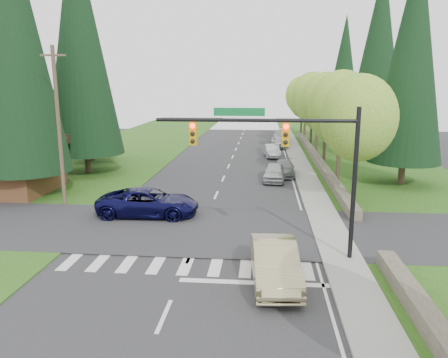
# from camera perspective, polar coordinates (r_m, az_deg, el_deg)

# --- Properties ---
(ground) EXTENTS (120.00, 120.00, 0.00)m
(ground) POSITION_cam_1_polar(r_m,az_deg,el_deg) (16.55, -7.03, -15.62)
(ground) COLOR #28282B
(ground) RESTS_ON ground
(grass_east) EXTENTS (14.00, 110.00, 0.06)m
(grass_east) POSITION_cam_1_polar(r_m,az_deg,el_deg) (36.44, 20.56, -0.62)
(grass_east) COLOR #244A13
(grass_east) RESTS_ON ground
(grass_west) EXTENTS (14.00, 110.00, 0.06)m
(grass_west) POSITION_cam_1_polar(r_m,az_deg,el_deg) (38.69, -19.78, 0.16)
(grass_west) COLOR #244A13
(grass_west) RESTS_ON ground
(cross_street) EXTENTS (120.00, 8.00, 0.10)m
(cross_street) POSITION_cam_1_polar(r_m,az_deg,el_deg) (23.79, -2.99, -6.62)
(cross_street) COLOR #28282B
(cross_street) RESTS_ON ground
(sidewalk_east) EXTENTS (1.80, 80.00, 0.13)m
(sidewalk_east) POSITION_cam_1_polar(r_m,az_deg,el_deg) (37.24, 10.68, 0.28)
(sidewalk_east) COLOR gray
(sidewalk_east) RESTS_ON ground
(curb_east) EXTENTS (0.20, 80.00, 0.13)m
(curb_east) POSITION_cam_1_polar(r_m,az_deg,el_deg) (37.17, 9.38, 0.31)
(curb_east) COLOR gray
(curb_east) RESTS_ON ground
(stone_wall_north) EXTENTS (0.70, 40.00, 0.70)m
(stone_wall_north) POSITION_cam_1_polar(r_m,az_deg,el_deg) (45.19, 11.91, 2.72)
(stone_wall_north) COLOR #4C4438
(stone_wall_north) RESTS_ON ground
(traffic_signal) EXTENTS (8.70, 0.37, 6.80)m
(traffic_signal) POSITION_cam_1_polar(r_m,az_deg,el_deg) (18.99, 8.52, 3.89)
(traffic_signal) COLOR black
(traffic_signal) RESTS_ON ground
(brown_building) EXTENTS (8.40, 8.40, 5.40)m
(brown_building) POSITION_cam_1_polar(r_m,az_deg,el_deg) (34.79, -26.58, 3.48)
(brown_building) COLOR #4C2D19
(brown_building) RESTS_ON ground
(utility_pole) EXTENTS (1.60, 0.24, 10.00)m
(utility_pole) POSITION_cam_1_polar(r_m,az_deg,el_deg) (29.30, -20.78, 6.50)
(utility_pole) COLOR #473828
(utility_pole) RESTS_ON ground
(decid_tree_0) EXTENTS (4.80, 4.80, 8.37)m
(decid_tree_0) POSITION_cam_1_polar(r_m,az_deg,el_deg) (28.96, 17.17, 7.60)
(decid_tree_0) COLOR #38281C
(decid_tree_0) RESTS_ON ground
(decid_tree_1) EXTENTS (5.20, 5.20, 8.80)m
(decid_tree_1) POSITION_cam_1_polar(r_m,az_deg,el_deg) (35.83, 15.07, 8.87)
(decid_tree_1) COLOR #38281C
(decid_tree_1) RESTS_ON ground
(decid_tree_2) EXTENTS (5.00, 5.00, 8.82)m
(decid_tree_2) POSITION_cam_1_polar(r_m,az_deg,el_deg) (42.70, 13.23, 9.64)
(decid_tree_2) COLOR #38281C
(decid_tree_2) RESTS_ON ground
(decid_tree_3) EXTENTS (5.00, 5.00, 8.55)m
(decid_tree_3) POSITION_cam_1_polar(r_m,az_deg,el_deg) (49.66, 12.23, 9.73)
(decid_tree_3) COLOR #38281C
(decid_tree_3) RESTS_ON ground
(decid_tree_4) EXTENTS (5.40, 5.40, 9.18)m
(decid_tree_4) POSITION_cam_1_polar(r_m,az_deg,el_deg) (56.61, 11.50, 10.46)
(decid_tree_4) COLOR #38281C
(decid_tree_4) RESTS_ON ground
(decid_tree_5) EXTENTS (4.80, 4.80, 8.30)m
(decid_tree_5) POSITION_cam_1_polar(r_m,az_deg,el_deg) (63.57, 10.62, 10.20)
(decid_tree_5) COLOR #38281C
(decid_tree_5) RESTS_ON ground
(decid_tree_6) EXTENTS (5.20, 5.20, 8.86)m
(decid_tree_6) POSITION_cam_1_polar(r_m,az_deg,el_deg) (70.53, 10.19, 10.69)
(decid_tree_6) COLOR #38281C
(decid_tree_6) RESTS_ON ground
(conifer_w_a) EXTENTS (6.12, 6.12, 19.80)m
(conifer_w_a) POSITION_cam_1_polar(r_m,az_deg,el_deg) (32.74, -25.76, 16.56)
(conifer_w_a) COLOR #38281C
(conifer_w_a) RESTS_ON ground
(conifer_w_b) EXTENTS (5.44, 5.44, 17.80)m
(conifer_w_b) POSITION_cam_1_polar(r_m,az_deg,el_deg) (37.62, -26.49, 14.26)
(conifer_w_b) COLOR #38281C
(conifer_w_b) RESTS_ON ground
(conifer_w_c) EXTENTS (6.46, 6.46, 20.80)m
(conifer_w_c) POSITION_cam_1_polar(r_m,az_deg,el_deg) (39.49, -18.39, 16.95)
(conifer_w_c) COLOR #38281C
(conifer_w_c) RESTS_ON ground
(conifer_w_e) EXTENTS (5.78, 5.78, 18.80)m
(conifer_w_e) POSITION_cam_1_polar(r_m,az_deg,el_deg) (45.71, -17.63, 15.04)
(conifer_w_e) COLOR #38281C
(conifer_w_e) RESTS_ON ground
(conifer_e_a) EXTENTS (5.44, 5.44, 17.80)m
(conifer_e_a) POSITION_cam_1_polar(r_m,az_deg,el_deg) (35.96, 23.36, 14.68)
(conifer_e_a) COLOR #38281C
(conifer_e_a) RESTS_ON ground
(conifer_e_b) EXTENTS (6.12, 6.12, 19.80)m
(conifer_e_b) POSITION_cam_1_polar(r_m,az_deg,el_deg) (49.76, 19.53, 15.23)
(conifer_e_b) COLOR #38281C
(conifer_e_b) RESTS_ON ground
(conifer_e_c) EXTENTS (5.10, 5.10, 16.80)m
(conifer_e_c) POSITION_cam_1_polar(r_m,az_deg,el_deg) (63.20, 15.39, 13.38)
(conifer_e_c) COLOR #38281C
(conifer_e_c) RESTS_ON ground
(sedan_champagne) EXTENTS (2.10, 5.08, 1.63)m
(sedan_champagne) POSITION_cam_1_polar(r_m,az_deg,el_deg) (17.67, 6.65, -10.78)
(sedan_champagne) COLOR tan
(sedan_champagne) RESTS_ON ground
(suv_navy) EXTENTS (6.00, 2.87, 1.65)m
(suv_navy) POSITION_cam_1_polar(r_m,az_deg,el_deg) (26.30, -9.84, -3.04)
(suv_navy) COLOR #0A0A35
(suv_navy) RESTS_ON ground
(parked_car_a) EXTENTS (2.00, 4.28, 1.42)m
(parked_car_a) POSITION_cam_1_polar(r_m,az_deg,el_deg) (35.46, 6.60, 0.87)
(parked_car_a) COLOR #B7B6BC
(parked_car_a) RESTS_ON ground
(parked_car_b) EXTENTS (1.84, 4.38, 1.26)m
(parked_car_b) POSITION_cam_1_polar(r_m,az_deg,el_deg) (37.70, 7.85, 1.41)
(parked_car_b) COLOR slate
(parked_car_b) RESTS_ON ground
(parked_car_c) EXTENTS (1.89, 4.22, 1.34)m
(parked_car_c) POSITION_cam_1_polar(r_m,az_deg,el_deg) (46.93, 6.28, 3.66)
(parked_car_c) COLOR #B2B3B8
(parked_car_c) RESTS_ON ground
(parked_car_d) EXTENTS (2.18, 4.29, 1.40)m
(parked_car_d) POSITION_cam_1_polar(r_m,az_deg,el_deg) (53.98, 7.28, 4.81)
(parked_car_d) COLOR silver
(parked_car_d) RESTS_ON ground
(parked_car_e) EXTENTS (2.23, 5.07, 1.45)m
(parked_car_e) POSITION_cam_1_polar(r_m,az_deg,el_deg) (58.43, 7.29, 5.41)
(parked_car_e) COLOR #98999D
(parked_car_e) RESTS_ON ground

